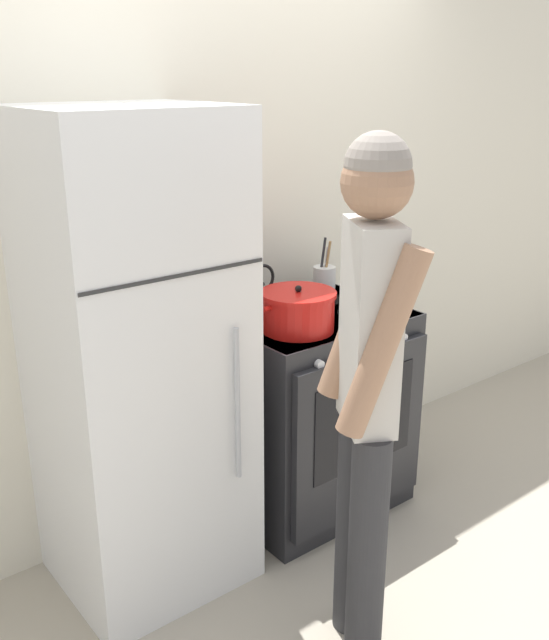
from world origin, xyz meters
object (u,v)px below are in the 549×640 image
at_px(refrigerator, 138,363).
at_px(utensil_jar, 324,281).
at_px(stove_range, 313,410).
at_px(tea_kettle, 263,299).
at_px(person, 368,382).
at_px(dutch_oven_pot, 298,311).

relative_size(refrigerator, utensil_jar, 6.39).
distance_m(stove_range, tea_kettle, 0.57).
bearing_deg(person, utensil_jar, -5.31).
bearing_deg(dutch_oven_pot, person, -112.69).
height_order(dutch_oven_pot, tea_kettle, tea_kettle).
xyz_separation_m(refrigerator, person, (0.38, -0.80, 0.10)).
bearing_deg(tea_kettle, dutch_oven_pot, -93.14).
bearing_deg(utensil_jar, refrigerator, -172.88).
distance_m(refrigerator, stove_range, 0.94).
distance_m(tea_kettle, person, 0.97).
relative_size(dutch_oven_pot, tea_kettle, 1.56).
distance_m(stove_range, utensil_jar, 0.59).
relative_size(utensil_jar, person, 0.16).
relative_size(dutch_oven_pot, utensil_jar, 1.22).
height_order(stove_range, tea_kettle, tea_kettle).
distance_m(stove_range, dutch_oven_pot, 0.58).
distance_m(utensil_jar, person, 1.14).
xyz_separation_m(stove_range, utensil_jar, (0.20, 0.16, 0.53)).
bearing_deg(dutch_oven_pot, utensil_jar, 34.58).
bearing_deg(person, dutch_oven_pot, 7.22).
distance_m(dutch_oven_pot, tea_kettle, 0.25).
xyz_separation_m(dutch_oven_pot, tea_kettle, (0.01, 0.25, -0.02)).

